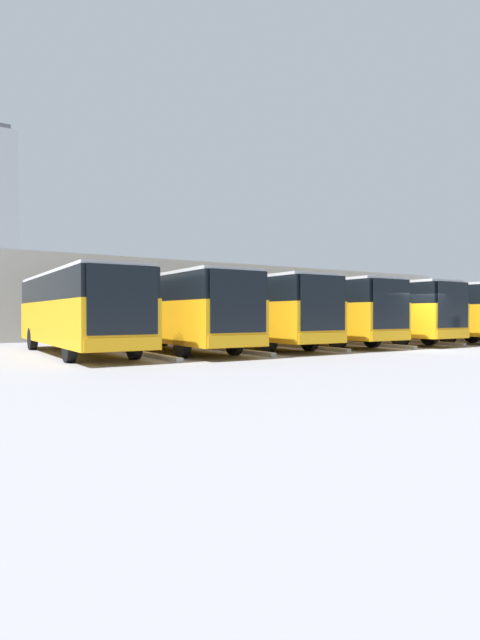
{
  "coord_description": "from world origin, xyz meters",
  "views": [
    {
      "loc": [
        18.67,
        14.32,
        1.58
      ],
      "look_at": [
        6.04,
        -5.53,
        1.3
      ],
      "focal_mm": 28.0,
      "sensor_mm": 36.0,
      "label": 1
    }
  ],
  "objects_px": {
    "bus_0": "(479,311)",
    "bus_1": "(443,311)",
    "bus_5": "(245,310)",
    "bus_7": "(77,309)",
    "bus_6": "(171,309)",
    "bus_4": "(307,310)",
    "bus_3": "(364,310)",
    "bus_2": "(409,311)"
  },
  "relations": [
    {
      "from": "bus_5",
      "to": "bus_7",
      "type": "relative_size",
      "value": 1.0
    },
    {
      "from": "bus_4",
      "to": "bus_7",
      "type": "xyz_separation_m",
      "value": [
        11.6,
        -0.24,
        0.0
      ]
    },
    {
      "from": "bus_5",
      "to": "bus_2",
      "type": "bearing_deg",
      "value": -179.95
    },
    {
      "from": "bus_1",
      "to": "bus_4",
      "type": "xyz_separation_m",
      "value": [
        11.6,
        0.29,
        0.0
      ]
    },
    {
      "from": "bus_1",
      "to": "bus_4",
      "type": "distance_m",
      "value": 11.6
    },
    {
      "from": "bus_1",
      "to": "bus_2",
      "type": "relative_size",
      "value": 1.0
    },
    {
      "from": "bus_2",
      "to": "bus_4",
      "type": "bearing_deg",
      "value": -0.5
    },
    {
      "from": "bus_6",
      "to": "bus_4",
      "type": "bearing_deg",
      "value": -178.28
    },
    {
      "from": "bus_2",
      "to": "bus_4",
      "type": "xyz_separation_m",
      "value": [
        7.73,
        -0.14,
        0.0
      ]
    },
    {
      "from": "bus_2",
      "to": "bus_3",
      "type": "distance_m",
      "value": 3.87
    },
    {
      "from": "bus_4",
      "to": "bus_6",
      "type": "height_order",
      "value": "same"
    },
    {
      "from": "bus_1",
      "to": "bus_3",
      "type": "xyz_separation_m",
      "value": [
        7.73,
        0.54,
        0.0
      ]
    },
    {
      "from": "bus_0",
      "to": "bus_1",
      "type": "relative_size",
      "value": 1.0
    },
    {
      "from": "bus_0",
      "to": "bus_4",
      "type": "xyz_separation_m",
      "value": [
        15.46,
        0.21,
        0.0
      ]
    },
    {
      "from": "bus_1",
      "to": "bus_2",
      "type": "xyz_separation_m",
      "value": [
        3.87,
        0.43,
        0.0
      ]
    },
    {
      "from": "bus_6",
      "to": "bus_1",
      "type": "bearing_deg",
      "value": -178.13
    },
    {
      "from": "bus_0",
      "to": "bus_7",
      "type": "height_order",
      "value": "same"
    },
    {
      "from": "bus_7",
      "to": "bus_5",
      "type": "bearing_deg",
      "value": 178.45
    },
    {
      "from": "bus_4",
      "to": "bus_7",
      "type": "height_order",
      "value": "same"
    },
    {
      "from": "bus_0",
      "to": "bus_4",
      "type": "bearing_deg",
      "value": 1.31
    },
    {
      "from": "bus_7",
      "to": "bus_2",
      "type": "bearing_deg",
      "value": 179.41
    },
    {
      "from": "bus_0",
      "to": "bus_5",
      "type": "relative_size",
      "value": 1.0
    },
    {
      "from": "bus_4",
      "to": "bus_6",
      "type": "xyz_separation_m",
      "value": [
        7.73,
        0.16,
        0.0
      ]
    },
    {
      "from": "bus_0",
      "to": "bus_1",
      "type": "distance_m",
      "value": 3.87
    },
    {
      "from": "bus_5",
      "to": "bus_7",
      "type": "height_order",
      "value": "same"
    },
    {
      "from": "bus_0",
      "to": "bus_5",
      "type": "height_order",
      "value": "same"
    },
    {
      "from": "bus_3",
      "to": "bus_1",
      "type": "bearing_deg",
      "value": -175.44
    },
    {
      "from": "bus_3",
      "to": "bus_4",
      "type": "relative_size",
      "value": 1.0
    },
    {
      "from": "bus_0",
      "to": "bus_7",
      "type": "distance_m",
      "value": 27.06
    },
    {
      "from": "bus_2",
      "to": "bus_6",
      "type": "relative_size",
      "value": 1.0
    },
    {
      "from": "bus_5",
      "to": "bus_7",
      "type": "distance_m",
      "value": 7.74
    },
    {
      "from": "bus_4",
      "to": "bus_3",
      "type": "bearing_deg",
      "value": 176.82
    },
    {
      "from": "bus_1",
      "to": "bus_4",
      "type": "bearing_deg",
      "value": 1.98
    },
    {
      "from": "bus_1",
      "to": "bus_4",
      "type": "height_order",
      "value": "same"
    },
    {
      "from": "bus_0",
      "to": "bus_7",
      "type": "bearing_deg",
      "value": 0.47
    },
    {
      "from": "bus_1",
      "to": "bus_6",
      "type": "relative_size",
      "value": 1.0
    },
    {
      "from": "bus_3",
      "to": "bus_4",
      "type": "bearing_deg",
      "value": -3.18
    },
    {
      "from": "bus_2",
      "to": "bus_5",
      "type": "xyz_separation_m",
      "value": [
        11.6,
        -0.1,
        0.0
      ]
    },
    {
      "from": "bus_6",
      "to": "bus_7",
      "type": "height_order",
      "value": "same"
    },
    {
      "from": "bus_3",
      "to": "bus_0",
      "type": "bearing_deg",
      "value": -177.19
    },
    {
      "from": "bus_3",
      "to": "bus_7",
      "type": "bearing_deg",
      "value": -1.28
    },
    {
      "from": "bus_4",
      "to": "bus_2",
      "type": "bearing_deg",
      "value": 179.5
    }
  ]
}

